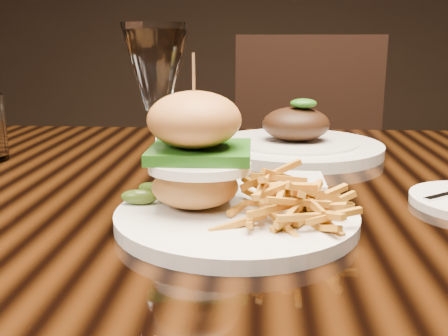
# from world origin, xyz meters

# --- Properties ---
(dining_table) EXTENTS (1.60, 0.90, 0.75)m
(dining_table) POSITION_xyz_m (0.00, 0.00, 0.67)
(dining_table) COLOR black
(dining_table) RESTS_ON ground
(burger_plate) EXTENTS (0.26, 0.26, 0.18)m
(burger_plate) POSITION_xyz_m (0.01, -0.15, 0.79)
(burger_plate) COLOR silver
(burger_plate) RESTS_ON dining_table
(ramekin) EXTENTS (0.08, 0.08, 0.03)m
(ramekin) POSITION_xyz_m (0.08, -0.08, 0.77)
(ramekin) COLOR silver
(ramekin) RESTS_ON dining_table
(wine_glass) EXTENTS (0.08, 0.08, 0.21)m
(wine_glass) POSITION_xyz_m (-0.08, -0.08, 0.90)
(wine_glass) COLOR white
(wine_glass) RESTS_ON dining_table
(far_dish) EXTENTS (0.29, 0.29, 0.09)m
(far_dish) POSITION_xyz_m (0.10, 0.21, 0.77)
(far_dish) COLOR silver
(far_dish) RESTS_ON dining_table
(chair_far) EXTENTS (0.49, 0.50, 0.95)m
(chair_far) POSITION_xyz_m (0.18, 0.89, 0.54)
(chair_far) COLOR black
(chair_far) RESTS_ON ground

